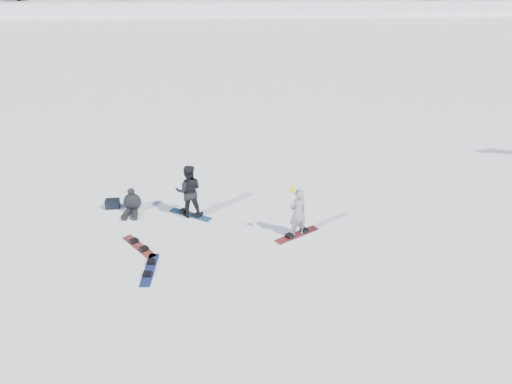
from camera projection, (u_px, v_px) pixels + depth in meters
ground at (279, 243)px, 14.57m from camera, size 420.00×420.00×0.00m
alpine_backdrop at (207, 4)px, 189.01m from camera, size 412.50×227.00×53.20m
snowboarder_woman at (298, 212)px, 14.60m from camera, size 0.67×0.58×1.69m
snowboarder_man at (189, 191)px, 15.66m from camera, size 0.88×0.70×1.74m
seated_rider at (132, 203)px, 16.16m from camera, size 0.58×0.95×0.80m
gear_bag at (113, 204)px, 16.43m from camera, size 0.47×0.34×0.30m
snowboard_woman at (297, 235)px, 14.95m from camera, size 1.41×1.05×0.03m
snowboard_man at (190, 215)px, 16.05m from camera, size 1.44×1.00×0.03m
snowboard_loose_a at (150, 270)px, 13.38m from camera, size 0.33×1.51×0.03m
snowboard_loose_b at (139, 247)px, 14.38m from camera, size 1.17×1.33×0.03m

